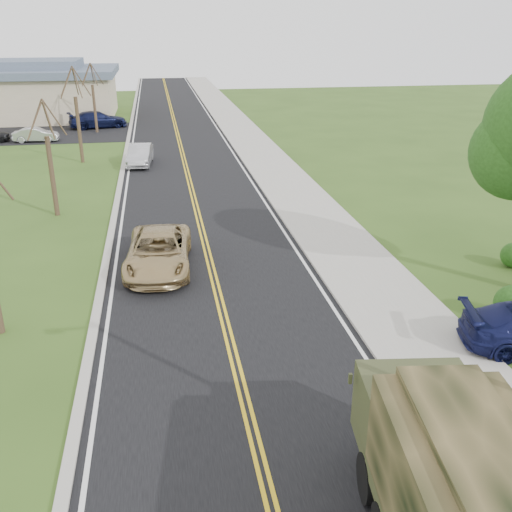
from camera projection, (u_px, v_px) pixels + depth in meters
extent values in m
cube|color=black|center=(180.00, 143.00, 46.35)|extent=(8.00, 120.00, 0.01)
cube|color=#9E998E|center=(230.00, 140.00, 46.99)|extent=(0.30, 120.00, 0.12)
cube|color=#9E998E|center=(251.00, 140.00, 47.27)|extent=(3.20, 120.00, 0.10)
cube|color=#9E998E|center=(127.00, 144.00, 45.68)|extent=(0.30, 120.00, 0.10)
cylinder|color=#38281C|center=(52.00, 177.00, 28.08)|extent=(0.24, 0.24, 3.96)
cylinder|color=#38281C|center=(54.00, 117.00, 27.18)|extent=(0.96, 0.32, 1.79)
cylinder|color=#38281C|center=(47.00, 118.00, 27.56)|extent=(0.12, 1.22, 1.65)
cylinder|color=#38281C|center=(35.00, 118.00, 27.08)|extent=(0.93, 0.41, 1.79)
cylinder|color=#38281C|center=(35.00, 121.00, 26.56)|extent=(0.75, 0.99, 1.67)
cylinder|color=#38281C|center=(48.00, 119.00, 26.68)|extent=(0.55, 0.85, 1.80)
cylinder|color=#38281C|center=(79.00, 130.00, 38.93)|extent=(0.24, 0.24, 4.44)
cylinder|color=#38281C|center=(82.00, 81.00, 37.93)|extent=(1.07, 0.35, 2.00)
cylinder|color=#38281C|center=(75.00, 82.00, 38.35)|extent=(0.13, 1.36, 1.84)
cylinder|color=#38281C|center=(66.00, 81.00, 37.82)|extent=(1.03, 0.46, 2.00)
cylinder|color=#38281C|center=(66.00, 84.00, 37.23)|extent=(0.83, 1.10, 1.87)
cylinder|color=#38281C|center=(77.00, 82.00, 37.37)|extent=(0.61, 0.95, 2.01)
cylinder|color=#38281C|center=(95.00, 109.00, 49.95)|extent=(0.24, 0.24, 4.08)
cylinder|color=#38281C|center=(97.00, 74.00, 49.02)|extent=(0.99, 0.33, 1.84)
cylinder|color=#38281C|center=(92.00, 74.00, 49.41)|extent=(0.13, 1.25, 1.69)
cylinder|color=#38281C|center=(86.00, 74.00, 48.92)|extent=(0.95, 0.42, 1.85)
cylinder|color=#38281C|center=(86.00, 75.00, 48.38)|extent=(0.77, 1.02, 1.72)
cylinder|color=#38281C|center=(94.00, 74.00, 48.51)|extent=(0.57, 0.88, 1.85)
cube|color=tan|center=(12.00, 97.00, 57.62)|extent=(20.00, 12.00, 4.20)
cube|color=#475466|center=(8.00, 72.00, 56.72)|extent=(21.00, 13.00, 0.70)
cube|color=#475466|center=(7.00, 65.00, 56.45)|extent=(14.00, 8.00, 0.90)
cube|color=black|center=(62.00, 133.00, 50.24)|extent=(18.00, 10.00, 0.02)
cylinder|color=black|center=(370.00, 478.00, 11.44)|extent=(0.46, 1.05, 1.02)
cylinder|color=black|center=(465.00, 475.00, 11.52)|extent=(0.46, 1.05, 1.02)
cube|color=#383D21|center=(417.00, 410.00, 11.48)|extent=(2.44, 2.04, 1.30)
cube|color=black|center=(406.00, 378.00, 12.18)|extent=(2.03, 0.34, 0.65)
cube|color=black|center=(495.00, 469.00, 8.03)|extent=(2.12, 5.07, 0.23)
imported|color=tan|center=(159.00, 251.00, 22.23)|extent=(2.84, 5.45, 1.46)
imported|color=#B2B2B7|center=(140.00, 155.00, 38.78)|extent=(1.84, 4.29, 1.37)
imported|color=#AFAFB4|center=(36.00, 135.00, 46.43)|extent=(3.56, 1.30, 1.17)
imported|color=black|center=(98.00, 120.00, 52.59)|extent=(5.59, 3.39, 1.52)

